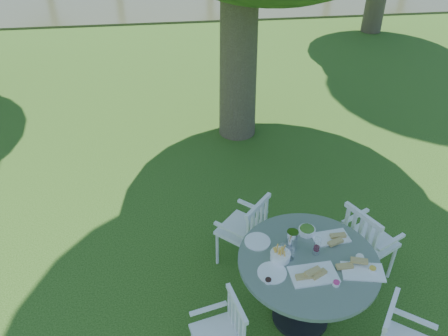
% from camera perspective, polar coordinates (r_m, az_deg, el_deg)
% --- Properties ---
extents(ground, '(140.00, 140.00, 0.00)m').
position_cam_1_polar(ground, '(5.50, 0.27, -8.50)').
color(ground, '#1A3C0C').
rests_on(ground, ground).
extents(table, '(1.29, 1.29, 0.83)m').
position_cam_1_polar(table, '(4.24, 10.75, -13.31)').
color(table, black).
rests_on(table, ground).
extents(chair_ne, '(0.61, 0.62, 0.94)m').
position_cam_1_polar(chair_ne, '(4.85, 17.91, -8.82)').
color(chair_ne, white).
rests_on(chair_ne, ground).
extents(chair_nw, '(0.63, 0.63, 0.91)m').
position_cam_1_polar(chair_nw, '(4.78, 3.17, -7.77)').
color(chair_nw, white).
rests_on(chair_nw, ground).
extents(chair_sw, '(0.47, 0.49, 0.82)m').
position_cam_1_polar(chair_sw, '(3.99, 0.20, -20.52)').
color(chair_sw, white).
rests_on(chair_sw, ground).
extents(tableware, '(1.17, 0.77, 0.22)m').
position_cam_1_polar(tableware, '(4.11, 10.14, -10.75)').
color(tableware, white).
rests_on(tableware, table).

